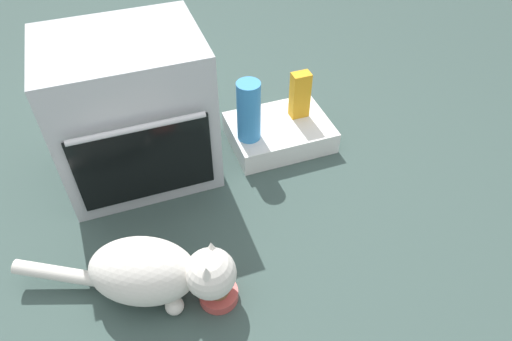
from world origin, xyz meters
The scene contains 7 objects.
ground centered at (0.00, 0.00, 0.00)m, with size 8.00×8.00×0.00m, color #384C47.
oven centered at (0.01, 0.40, 0.33)m, with size 0.65×0.55×0.67m.
pantry_cabinet centered at (0.69, 0.36, 0.06)m, with size 0.49×0.37×0.11m, color white.
food_bowl centered at (0.15, -0.40, 0.03)m, with size 0.15×0.15×0.08m.
cat centered at (-0.05, -0.31, 0.14)m, with size 0.77×0.43×0.27m.
water_bottle centered at (0.51, 0.31, 0.26)m, with size 0.11×0.11×0.30m, color #388CD1.
juice_carton centered at (0.80, 0.39, 0.23)m, with size 0.09×0.06×0.24m, color orange.
Camera 1 is at (-0.03, -1.29, 1.53)m, focal length 32.33 mm.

